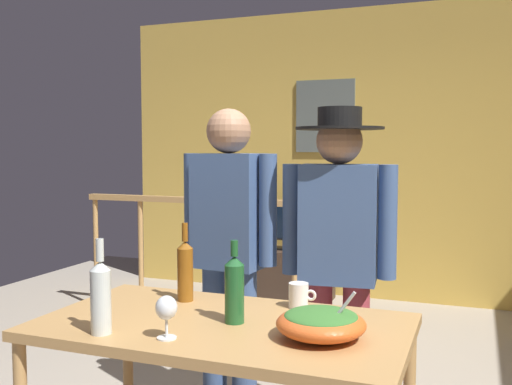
# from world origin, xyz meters

# --- Properties ---
(back_wall) EXTENTS (5.57, 0.10, 2.79)m
(back_wall) POSITION_xyz_m (0.00, 3.05, 1.40)
(back_wall) COLOR gold
(back_wall) RESTS_ON ground_plane
(framed_picture) EXTENTS (0.58, 0.03, 0.70)m
(framed_picture) POSITION_xyz_m (-0.70, 2.99, 1.77)
(framed_picture) COLOR #5B645F
(stair_railing) EXTENTS (2.46, 0.10, 1.09)m
(stair_railing) POSITION_xyz_m (-0.93, 1.79, 0.66)
(stair_railing) COLOR #B2844C
(stair_railing) RESTS_ON ground_plane
(tv_console) EXTENTS (0.90, 0.40, 0.48)m
(tv_console) POSITION_xyz_m (-1.01, 2.70, 0.24)
(tv_console) COLOR #38281E
(tv_console) RESTS_ON ground_plane
(flat_screen_tv) EXTENTS (0.57, 0.12, 0.45)m
(flat_screen_tv) POSITION_xyz_m (-1.01, 2.66, 0.74)
(flat_screen_tv) COLOR black
(flat_screen_tv) RESTS_ON tv_console
(serving_table) EXTENTS (1.43, 0.80, 0.78)m
(serving_table) POSITION_xyz_m (-0.20, -0.58, 0.71)
(serving_table) COLOR #B2844C
(serving_table) RESTS_ON ground_plane
(salad_bowl) EXTENTS (0.32, 0.32, 0.18)m
(salad_bowl) POSITION_xyz_m (0.21, -0.63, 0.84)
(salad_bowl) COLOR #DB5B23
(salad_bowl) RESTS_ON serving_table
(wine_glass) EXTENTS (0.08, 0.08, 0.16)m
(wine_glass) POSITION_xyz_m (-0.30, -0.83, 0.89)
(wine_glass) COLOR silver
(wine_glass) RESTS_ON serving_table
(wine_bottle_amber) EXTENTS (0.07, 0.07, 0.35)m
(wine_bottle_amber) POSITION_xyz_m (-0.48, -0.35, 0.92)
(wine_bottle_amber) COLOR brown
(wine_bottle_amber) RESTS_ON serving_table
(wine_bottle_green) EXTENTS (0.08, 0.08, 0.32)m
(wine_bottle_green) POSITION_xyz_m (-0.15, -0.57, 0.92)
(wine_bottle_green) COLOR #1E5628
(wine_bottle_green) RESTS_ON serving_table
(wine_bottle_clear) EXTENTS (0.07, 0.07, 0.35)m
(wine_bottle_clear) POSITION_xyz_m (-0.55, -0.87, 0.93)
(wine_bottle_clear) COLOR silver
(wine_bottle_clear) RESTS_ON serving_table
(mug_white) EXTENTS (0.12, 0.08, 0.11)m
(mug_white) POSITION_xyz_m (0.02, -0.28, 0.84)
(mug_white) COLOR white
(mug_white) RESTS_ON serving_table
(person_standing_left) EXTENTS (0.54, 0.26, 1.66)m
(person_standing_left) POSITION_xyz_m (-0.49, 0.15, 0.98)
(person_standing_left) COLOR #3D5684
(person_standing_left) RESTS_ON ground_plane
(person_standing_right) EXTENTS (0.55, 0.42, 1.65)m
(person_standing_right) POSITION_xyz_m (0.09, 0.15, 0.98)
(person_standing_right) COLOR #9E3842
(person_standing_right) RESTS_ON ground_plane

